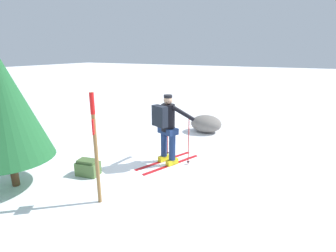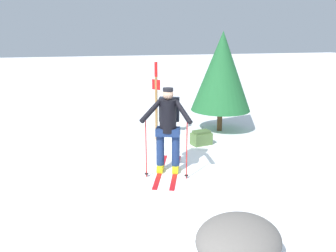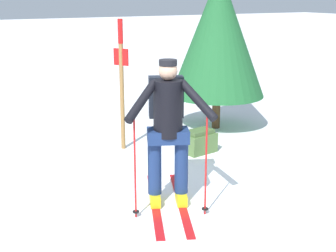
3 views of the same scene
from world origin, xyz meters
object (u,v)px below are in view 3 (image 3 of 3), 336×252
Objects in this scene: trail_marker at (121,73)px; skier at (168,124)px; pine_tree at (218,34)px; dropped_backpack at (200,142)px.

skier is at bearing 81.48° from trail_marker.
skier is 3.22m from pine_tree.
pine_tree is (-0.94, -0.98, 1.45)m from dropped_backpack.
skier is 0.63× the size of pine_tree.
trail_marker is (-0.30, -1.99, 0.23)m from skier.
trail_marker is 1.94m from pine_tree.
dropped_backpack is 0.19× the size of pine_tree.
pine_tree reaches higher than trail_marker.
trail_marker reaches higher than dropped_backpack.
dropped_backpack is at bearing 46.20° from pine_tree.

